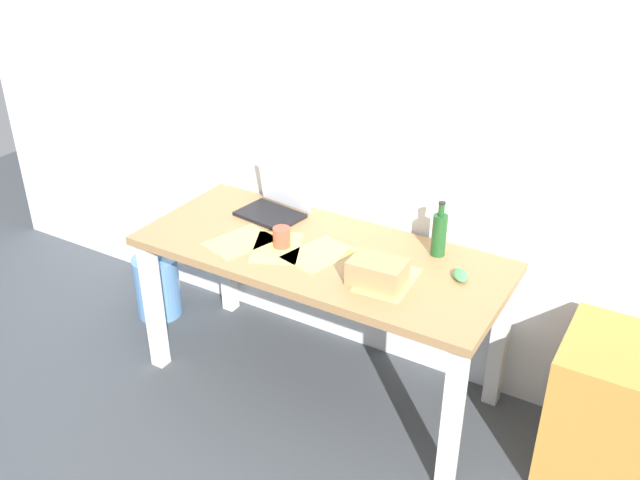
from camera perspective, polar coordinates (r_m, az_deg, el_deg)
name	(u,v)px	position (r m, az deg, el deg)	size (l,w,h in m)	color
ground_plane	(320,381)	(3.55, 0.00, -11.51)	(8.00, 8.00, 0.00)	#42474C
back_wall	(366,108)	(3.24, 3.85, 10.77)	(5.20, 0.08, 2.60)	white
desk	(320,270)	(3.17, 0.00, -2.46)	(1.69, 0.72, 0.76)	#A37A4C
laptop_left	(275,204)	(3.43, -3.73, 2.94)	(0.34, 0.28, 0.23)	black
beer_bottle	(439,234)	(3.08, 9.80, 0.52)	(0.07, 0.07, 0.26)	#1E5123
computer_mouse	(460,275)	(2.96, 11.49, -2.86)	(0.06, 0.10, 0.03)	#4C9E56
cardboard_box	(377,272)	(2.86, 4.75, -2.65)	(0.23, 0.16, 0.11)	tan
coffee_mug	(282,237)	(3.13, -3.17, 0.21)	(0.08, 0.08, 0.10)	#D84C38
paper_yellow_folder	(277,248)	(3.14, -3.58, -0.62)	(0.21, 0.30, 0.00)	#F4E06B
paper_sheet_front_right	(387,280)	(2.91, 5.56, -3.29)	(0.21, 0.30, 0.00)	#F4E06B
paper_sheet_center	(319,254)	(3.08, -0.11, -1.15)	(0.21, 0.30, 0.00)	#F4E06B
paper_sheet_front_left	(240,242)	(3.21, -6.60, -0.13)	(0.21, 0.30, 0.00)	#F4E06B
water_cooler_jug	(157,285)	(4.04, -13.26, -3.67)	(0.25, 0.25, 0.41)	#598CC6
filing_cabinet	(603,410)	(3.13, 22.31, -12.85)	(0.40, 0.48, 0.65)	#C68938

